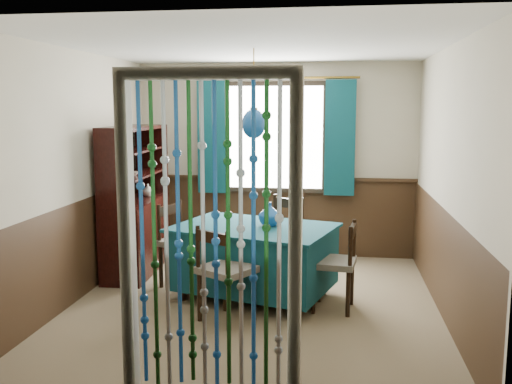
# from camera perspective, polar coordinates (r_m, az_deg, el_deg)

# --- Properties ---
(floor) EXTENTS (4.00, 4.00, 0.00)m
(floor) POSITION_cam_1_polar(r_m,az_deg,el_deg) (5.75, -0.21, -11.19)
(floor) COLOR brown
(floor) RESTS_ON ground
(ceiling) EXTENTS (4.00, 4.00, 0.00)m
(ceiling) POSITION_cam_1_polar(r_m,az_deg,el_deg) (5.44, -0.22, 14.42)
(ceiling) COLOR silver
(ceiling) RESTS_ON ground
(wall_back) EXTENTS (3.60, 0.00, 3.60)m
(wall_back) POSITION_cam_1_polar(r_m,az_deg,el_deg) (7.43, 2.01, 3.19)
(wall_back) COLOR #B8AF97
(wall_back) RESTS_ON ground
(wall_front) EXTENTS (3.60, 0.00, 3.60)m
(wall_front) POSITION_cam_1_polar(r_m,az_deg,el_deg) (3.52, -4.92, -2.83)
(wall_front) COLOR #B8AF97
(wall_front) RESTS_ON ground
(wall_left) EXTENTS (0.00, 4.00, 4.00)m
(wall_left) POSITION_cam_1_polar(r_m,az_deg,el_deg) (5.99, -17.53, 1.50)
(wall_left) COLOR #B8AF97
(wall_left) RESTS_ON ground
(wall_right) EXTENTS (0.00, 4.00, 4.00)m
(wall_right) POSITION_cam_1_polar(r_m,az_deg,el_deg) (5.50, 18.69, 0.86)
(wall_right) COLOR #B8AF97
(wall_right) RESTS_ON ground
(wainscot_back) EXTENTS (3.60, 0.00, 3.60)m
(wainscot_back) POSITION_cam_1_polar(r_m,az_deg,el_deg) (7.52, 1.96, -2.52)
(wainscot_back) COLOR #342213
(wainscot_back) RESTS_ON ground
(wainscot_front) EXTENTS (3.60, 0.00, 3.60)m
(wainscot_front) POSITION_cam_1_polar(r_m,az_deg,el_deg) (3.75, -4.72, -14.10)
(wainscot_front) COLOR #342213
(wainscot_front) RESTS_ON ground
(wainscot_left) EXTENTS (0.00, 4.00, 4.00)m
(wainscot_left) POSITION_cam_1_polar(r_m,az_deg,el_deg) (6.11, -17.09, -5.49)
(wainscot_left) COLOR #342213
(wainscot_left) RESTS_ON ground
(wainscot_right) EXTENTS (0.00, 4.00, 4.00)m
(wainscot_right) POSITION_cam_1_polar(r_m,az_deg,el_deg) (5.64, 18.17, -6.71)
(wainscot_right) COLOR #342213
(wainscot_right) RESTS_ON ground
(window) EXTENTS (1.32, 0.12, 1.42)m
(window) POSITION_cam_1_polar(r_m,az_deg,el_deg) (7.36, 1.98, 5.48)
(window) COLOR black
(window) RESTS_ON wall_back
(doorway) EXTENTS (1.16, 0.12, 2.18)m
(doorway) POSITION_cam_1_polar(r_m,az_deg,el_deg) (3.62, -4.67, -5.76)
(doorway) COLOR silver
(doorway) RESTS_ON ground
(dining_table) EXTENTS (1.79, 1.47, 0.74)m
(dining_table) POSITION_cam_1_polar(r_m,az_deg,el_deg) (5.84, -0.21, -6.43)
(dining_table) COLOR #0D3A44
(dining_table) RESTS_ON floor
(chair_near) EXTENTS (0.60, 0.59, 0.89)m
(chair_near) POSITION_cam_1_polar(r_m,az_deg,el_deg) (5.20, -3.19, -7.89)
(chair_near) COLOR black
(chair_near) RESTS_ON floor
(chair_far) EXTENTS (0.63, 0.62, 0.94)m
(chair_far) POSITION_cam_1_polar(r_m,az_deg,el_deg) (6.45, 2.37, -4.42)
(chair_far) COLOR black
(chair_far) RESTS_ON floor
(chair_left) EXTENTS (0.56, 0.58, 0.91)m
(chair_left) POSITION_cam_1_polar(r_m,az_deg,el_deg) (6.28, -7.46, -4.98)
(chair_left) COLOR black
(chair_left) RESTS_ON floor
(chair_right) EXTENTS (0.46, 0.47, 0.86)m
(chair_right) POSITION_cam_1_polar(r_m,az_deg,el_deg) (5.55, 8.05, -7.07)
(chair_right) COLOR black
(chair_right) RESTS_ON floor
(sideboard) EXTENTS (0.50, 1.33, 1.72)m
(sideboard) POSITION_cam_1_polar(r_m,az_deg,el_deg) (6.87, -11.97, -2.94)
(sideboard) COLOR black
(sideboard) RESTS_ON floor
(pendant_lamp) EXTENTS (0.23, 0.23, 0.87)m
(pendant_lamp) POSITION_cam_1_polar(r_m,az_deg,el_deg) (5.65, -0.22, 6.87)
(pendant_lamp) COLOR olive
(pendant_lamp) RESTS_ON ceiling
(vase_table) EXTENTS (0.24, 0.24, 0.22)m
(vase_table) POSITION_cam_1_polar(r_m,az_deg,el_deg) (5.78, 1.37, -2.32)
(vase_table) COLOR navy
(vase_table) RESTS_ON dining_table
(bowl_shelf) EXTENTS (0.25, 0.25, 0.05)m
(bowl_shelf) POSITION_cam_1_polar(r_m,az_deg,el_deg) (6.52, -12.39, 1.80)
(bowl_shelf) COLOR beige
(bowl_shelf) RESTS_ON sideboard
(vase_sideboard) EXTENTS (0.20, 0.20, 0.17)m
(vase_sideboard) POSITION_cam_1_polar(r_m,az_deg,el_deg) (7.08, -10.76, 0.27)
(vase_sideboard) COLOR beige
(vase_sideboard) RESTS_ON sideboard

